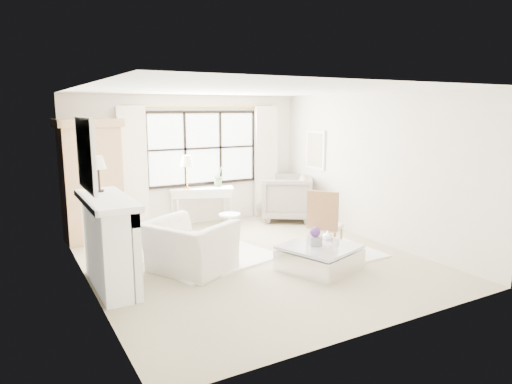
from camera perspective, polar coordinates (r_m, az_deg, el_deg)
floor at (r=7.47m, az=-0.32°, el=-8.53°), size 5.50×5.50×0.00m
ceiling at (r=7.07m, az=-0.34°, el=12.66°), size 5.50×5.50×0.00m
wall_back at (r=9.62m, az=-8.33°, el=3.89°), size 5.00×0.00×5.00m
wall_front at (r=4.96m, az=15.29°, el=-2.44°), size 5.00×0.00×5.00m
wall_left at (r=6.34m, az=-20.51°, el=-0.00°), size 0.00×5.50×5.50m
wall_right at (r=8.63m, az=14.36°, el=2.94°), size 0.00×5.50×5.50m
window_pane at (r=9.69m, az=-6.66°, el=5.46°), size 2.40×0.02×1.50m
window_frame at (r=9.68m, az=-6.64°, el=5.46°), size 2.50×0.04×1.50m
curtain_rod at (r=9.60m, az=-6.63°, el=10.62°), size 3.30×0.04×0.04m
curtain_left at (r=9.18m, az=-15.09°, el=2.61°), size 0.55×0.10×2.47m
curtain_right at (r=10.33m, az=1.27°, el=3.79°), size 0.55×0.10×2.47m
fireplace at (r=6.53m, az=-18.15°, el=-5.90°), size 0.58×1.66×1.26m
mirror_frame at (r=6.28m, az=-20.52°, el=4.43°), size 0.05×1.15×0.95m
mirror_glass at (r=6.28m, az=-20.25°, el=4.45°), size 0.02×1.00×0.80m
art_frame at (r=9.88m, az=7.46°, el=5.25°), size 0.04×0.62×0.82m
art_canvas at (r=9.87m, az=7.37°, el=5.24°), size 0.01×0.52×0.72m
mantel_lamp at (r=6.76m, az=-19.14°, el=3.31°), size 0.22×0.22×0.51m
armoire at (r=8.82m, az=-19.90°, el=1.42°), size 1.16×0.76×2.24m
console_table at (r=9.63m, az=-6.75°, el=-1.79°), size 1.37×0.90×0.80m
console_lamp at (r=9.37m, az=-8.65°, el=3.76°), size 0.28×0.28×0.69m
orchid_plant at (r=9.66m, az=-4.67°, el=2.04°), size 0.31×0.29×0.45m
side_table at (r=8.49m, az=-3.31°, el=-3.89°), size 0.40×0.40×0.51m
rug_left at (r=7.50m, az=-5.12°, el=-8.35°), size 2.15×1.74×0.03m
rug_right at (r=7.81m, az=9.17°, el=-7.68°), size 1.65×1.25×0.03m
club_armchair at (r=6.94m, az=-8.39°, el=-6.75°), size 1.48×1.54×0.78m
wingback_chair at (r=10.05m, az=3.85°, el=-0.69°), size 1.49×1.48×0.99m
french_chair at (r=7.83m, az=8.69°, el=-5.36°), size 0.67×0.67×1.08m
coffee_table at (r=7.07m, az=7.93°, el=-8.17°), size 1.26×1.26×0.38m
planter_box at (r=6.99m, az=7.39°, el=-6.10°), size 0.23×0.23×0.13m
planter_flowers at (r=6.95m, az=7.42°, el=-4.96°), size 0.16×0.16×0.16m
pillar_candle at (r=7.04m, az=9.98°, el=-6.11°), size 0.09×0.09×0.12m
coffee_vase at (r=7.32m, az=8.90°, el=-5.31°), size 0.19×0.19×0.15m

